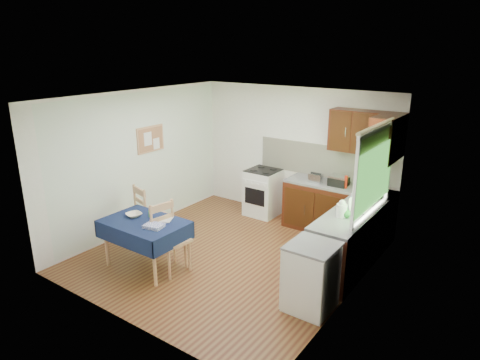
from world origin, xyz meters
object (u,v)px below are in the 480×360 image
Objects in this scene: sandwich_press at (339,181)px; kettle at (342,209)px; chair_far at (148,212)px; toaster at (316,178)px; dish_rack at (355,207)px; chair_near at (169,236)px; dining_table at (144,228)px.

sandwich_press is 1.21× the size of kettle.
chair_far is at bearing -164.81° from kettle.
toaster is 0.51× the size of dish_rack.
toaster reaches higher than chair_far.
dish_rack reaches higher than chair_near.
chair_far is 3.27× the size of sandwich_press.
toaster is at bearing 64.76° from dining_table.
toaster is at bearing -172.18° from sandwich_press.
toaster is at bearing 156.14° from dish_rack.
dining_table is 0.89m from chair_far.
dining_table is 5.28× the size of toaster.
sandwich_press is 1.43m from kettle.
kettle is at bearing -68.57° from sandwich_press.
chair_near is 3.37× the size of sandwich_press.
sandwich_press is at bearing -11.83° from toaster.
dining_table is 4.84× the size of kettle.
sandwich_press is 0.67× the size of dish_rack.
dish_rack is at bearing 84.78° from kettle.
chair_far is at bearing -143.50° from dish_rack.
chair_near is (0.97, -0.51, 0.02)m from chair_far.
toaster is 1.58m from kettle.
dish_rack reaches higher than toaster.
kettle is at bearing -48.11° from chair_near.
chair_near reaches higher than chair_far.
kettle is (0.99, -1.23, 0.03)m from toaster.
dish_rack is at bearing -61.26° from toaster.
chair_far is 1.09m from chair_near.
toaster and sandwich_press have the same top height.
sandwich_press is at bearing 114.51° from kettle.
chair_far is 0.97× the size of chair_near.
kettle reaches higher than dish_rack.
kettle is at bearing -73.85° from toaster.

